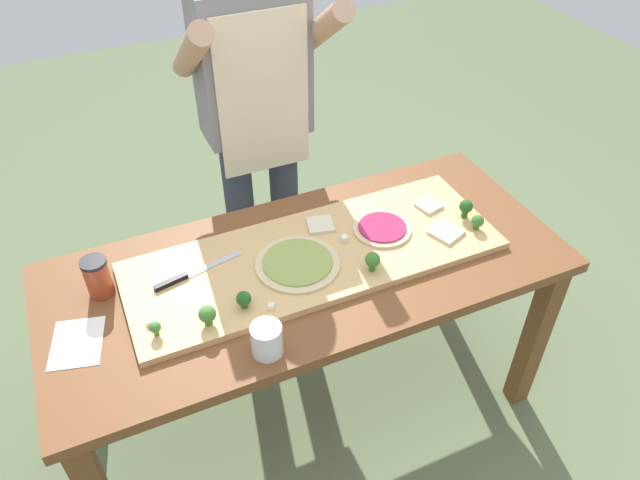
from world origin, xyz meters
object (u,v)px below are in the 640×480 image
recipe_note (77,343)px  broccoli_floret_front_left (373,260)px  broccoli_floret_center_right (244,299)px  cheese_crumble_b (344,239)px  broccoli_floret_front_right (477,221)px  flour_cup (267,341)px  pizza_whole_pesto_green (298,263)px  pizza_slice_far_left (320,225)px  broccoli_floret_front_mid (466,207)px  broccoli_floret_back_left (155,328)px  cheese_crumble_c (149,323)px  cheese_crumble_a (271,307)px  pizza_whole_beet_magenta (382,228)px  pizza_slice_near_right (446,232)px  prep_table (307,287)px  cook_center (256,108)px  broccoli_floret_center_left (207,315)px  sauce_jar (98,277)px  pizza_slice_center (429,206)px  chefs_knife (186,276)px

recipe_note → broccoli_floret_front_left: bearing=-6.0°
broccoli_floret_center_right → cheese_crumble_b: (0.40, 0.15, -0.02)m
broccoli_floret_front_right → broccoli_floret_center_right: broccoli_floret_center_right is taller
flour_cup → broccoli_floret_front_left: bearing=20.7°
pizza_whole_pesto_green → pizza_slice_far_left: pizza_whole_pesto_green is taller
broccoli_floret_front_mid → cheese_crumble_b: size_ratio=3.15×
broccoli_floret_front_right → broccoli_floret_back_left: bearing=-178.6°
cheese_crumble_c → recipe_note: (-0.20, 0.04, -0.03)m
cheese_crumble_a → cheese_crumble_c: size_ratio=1.23×
broccoli_floret_front_mid → cheese_crumble_b: bearing=173.3°
pizza_whole_beet_magenta → pizza_slice_near_right: bearing=-29.0°
pizza_slice_near_right → pizza_slice_far_left: bearing=150.5°
prep_table → broccoli_floret_front_left: 0.27m
prep_table → recipe_note: size_ratio=9.28×
broccoli_floret_front_mid → cook_center: size_ratio=0.04×
pizza_slice_near_right → broccoli_floret_front_left: (-0.31, -0.06, 0.03)m
pizza_whole_beet_magenta → cook_center: cook_center is taller
cheese_crumble_a → broccoli_floret_center_left: bearing=174.1°
prep_table → broccoli_floret_front_mid: 0.61m
pizza_whole_beet_magenta → flour_cup: flour_cup is taller
flour_cup → broccoli_floret_front_right: bearing=13.0°
broccoli_floret_front_left → cheese_crumble_c: bearing=175.3°
broccoli_floret_front_right → broccoli_floret_front_left: bearing=-174.9°
pizza_whole_pesto_green → cheese_crumble_a: (-0.14, -0.14, 0.00)m
recipe_note → pizza_whole_beet_magenta: bearing=3.8°
broccoli_floret_center_left → sauce_jar: sauce_jar is taller
pizza_whole_pesto_green → broccoli_floret_front_mid: bearing=-0.7°
broccoli_floret_center_right → cheese_crumble_a: size_ratio=3.08×
pizza_slice_center → cook_center: cook_center is taller
cook_center → pizza_whole_beet_magenta: bearing=-70.0°
broccoli_floret_center_left → broccoli_floret_front_right: size_ratio=1.19×
sauce_jar → broccoli_floret_front_left: bearing=-18.7°
broccoli_floret_front_left → cheese_crumble_c: size_ratio=4.45×
broccoli_floret_front_right → sauce_jar: size_ratio=0.41×
pizza_slice_center → cheese_crumble_b: (-0.36, -0.05, 0.00)m
pizza_slice_near_right → cheese_crumble_a: cheese_crumble_a is taller
pizza_slice_near_right → pizza_slice_far_left: 0.43m
cheese_crumble_a → cheese_crumble_b: bearing=29.8°
cook_center → pizza_slice_far_left: bearing=-85.5°
pizza_whole_pesto_green → cook_center: cook_center is taller
pizza_slice_near_right → broccoli_floret_front_left: 0.32m
broccoli_floret_center_right → flour_cup: bearing=-86.5°
prep_table → chefs_knife: chefs_knife is taller
prep_table → broccoli_floret_front_left: (0.17, -0.13, 0.17)m
broccoli_floret_front_mid → cheese_crumble_a: size_ratio=3.74×
cheese_crumble_c → sauce_jar: sauce_jar is taller
sauce_jar → recipe_note: 0.21m
pizza_whole_beet_magenta → sauce_jar: sauce_jar is taller
pizza_slice_near_right → cheese_crumble_c: size_ratio=6.28×
cheese_crumble_b → cheese_crumble_c: cheese_crumble_b is taller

